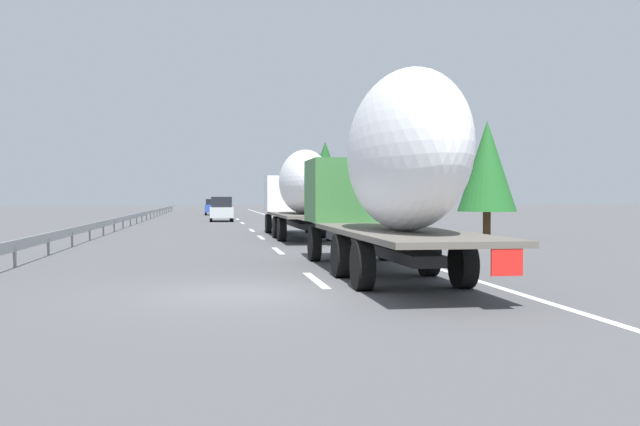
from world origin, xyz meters
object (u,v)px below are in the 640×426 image
(car_blue_sedan, at_px, (214,207))
(car_silver_hatch, at_px, (221,209))
(road_sign, at_px, (299,195))
(truck_trailing, at_px, (390,169))
(truck_lead, at_px, (300,189))

(car_blue_sedan, bearing_deg, car_silver_hatch, -178.62)
(road_sign, bearing_deg, truck_trailing, 175.76)
(car_silver_hatch, distance_m, car_blue_sedan, 20.93)
(car_silver_hatch, height_order, car_blue_sedan, car_silver_hatch)
(car_silver_hatch, bearing_deg, truck_trailing, -175.36)
(truck_trailing, bearing_deg, car_silver_hatch, 4.64)
(truck_trailing, relative_size, road_sign, 4.04)
(truck_trailing, height_order, road_sign, truck_trailing)
(truck_lead, bearing_deg, car_blue_sedan, 4.85)
(truck_trailing, height_order, car_silver_hatch, truck_trailing)
(truck_lead, bearing_deg, road_sign, -7.06)
(truck_lead, height_order, car_silver_hatch, truck_lead)
(car_silver_hatch, xyz_separation_m, car_blue_sedan, (20.92, 0.50, -0.08))
(car_silver_hatch, relative_size, car_blue_sedan, 1.02)
(road_sign, bearing_deg, car_blue_sedan, 19.05)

